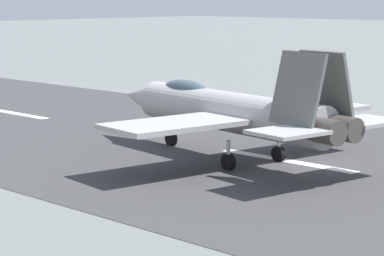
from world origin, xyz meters
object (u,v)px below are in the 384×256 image
(marker_cone_far, at_px, (139,92))
(marker_cone_mid, at_px, (283,109))
(crew_person, at_px, (190,98))
(fighter_jet, at_px, (229,110))

(marker_cone_far, bearing_deg, marker_cone_mid, 180.00)
(crew_person, relative_size, marker_cone_far, 3.07)
(fighter_jet, relative_size, crew_person, 10.34)
(crew_person, distance_m, marker_cone_far, 9.44)
(fighter_jet, relative_size, marker_cone_far, 31.73)
(crew_person, xyz_separation_m, marker_cone_far, (8.88, -3.17, -0.57))
(marker_cone_mid, distance_m, marker_cone_far, 14.76)
(marker_cone_mid, bearing_deg, fighter_jet, 119.08)
(fighter_jet, bearing_deg, marker_cone_mid, -60.92)
(marker_cone_mid, xyz_separation_m, marker_cone_far, (14.76, 0.00, 0.00))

